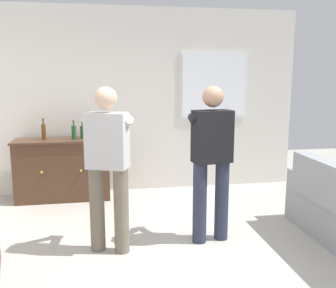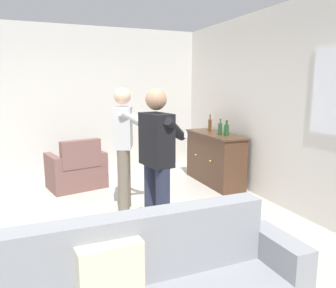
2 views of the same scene
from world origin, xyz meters
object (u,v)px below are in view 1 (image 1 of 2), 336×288
at_px(bottle_spirits_clear, 83,132).
at_px(person_standing_right, 211,157).
at_px(sideboard_cabinet, 63,169).
at_px(bottle_wine_green, 44,131).
at_px(bottle_liquor_amber, 74,132).
at_px(person_standing_left, 108,162).

bearing_deg(bottle_spirits_clear, person_standing_right, -50.79).
xyz_separation_m(sideboard_cabinet, bottle_wine_green, (-0.25, 0.03, 0.56)).
relative_size(sideboard_cabinet, person_standing_right, 0.81).
bearing_deg(bottle_wine_green, person_standing_right, -41.46).
relative_size(bottle_liquor_amber, person_standing_right, 0.16).
relative_size(bottle_liquor_amber, bottle_spirits_clear, 1.06).
relative_size(sideboard_cabinet, bottle_wine_green, 4.48).
xyz_separation_m(bottle_wine_green, person_standing_left, (0.89, -1.81, -0.06)).
relative_size(bottle_wine_green, person_standing_right, 0.18).
bearing_deg(sideboard_cabinet, person_standing_right, -44.76).
height_order(person_standing_left, person_standing_right, same).
bearing_deg(person_standing_left, person_standing_right, 3.85).
distance_m(sideboard_cabinet, person_standing_right, 2.48).
bearing_deg(bottle_spirits_clear, bottle_liquor_amber, -159.61).
bearing_deg(bottle_wine_green, person_standing_left, -63.92).
relative_size(sideboard_cabinet, bottle_spirits_clear, 5.34).
relative_size(person_standing_left, person_standing_right, 1.00).
distance_m(bottle_liquor_amber, bottle_spirits_clear, 0.13).
bearing_deg(bottle_liquor_amber, sideboard_cabinet, 176.19).
distance_m(bottle_liquor_amber, person_standing_right, 2.30).
xyz_separation_m(bottle_spirits_clear, person_standing_right, (1.42, -1.74, -0.05)).
height_order(bottle_liquor_amber, person_standing_left, person_standing_left).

